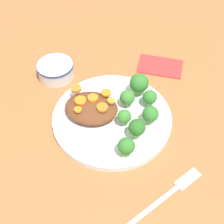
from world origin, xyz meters
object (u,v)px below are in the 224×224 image
plate (112,118)px  fork (171,192)px  dip_bowl (56,69)px  napkin (160,66)px

plate → fork: bearing=134.8°
plate → dip_bowl: bearing=-33.6°
napkin → dip_bowl: bearing=20.0°
napkin → fork: bearing=100.0°
plate → napkin: (-0.09, -0.22, -0.01)m
plate → dip_bowl: 0.22m
dip_bowl → napkin: dip_bowl is taller
dip_bowl → napkin: bearing=-160.0°
plate → fork: (-0.16, 0.16, -0.01)m
plate → dip_bowl: dip_bowl is taller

